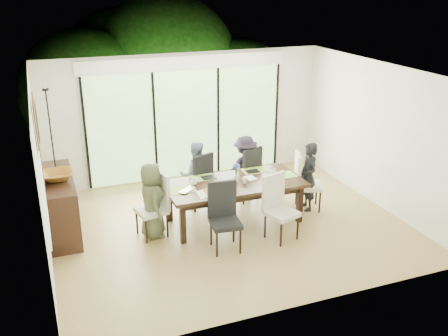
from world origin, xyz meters
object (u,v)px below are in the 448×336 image
object	(u,v)px
person_left_end	(152,200)
vase	(236,178)
cup_a	(194,182)
chair_far_right	(244,172)
table_top	(234,184)
chair_near_left	(226,218)
bowl	(57,176)
chair_right_end	(309,181)
chair_far_left	(196,179)
person_far_left	(196,175)
person_right_end	(308,177)
chair_left_end	(151,206)
person_far_right	(245,168)
cup_b	(245,181)
sideboard	(61,204)
laptop	(190,191)
cup_c	(273,172)

from	to	relation	value
person_left_end	vase	size ratio (longest dim) A/B	10.75
vase	cup_a	size ratio (longest dim) A/B	0.97
chair_far_right	person_left_end	distance (m)	2.20
table_top	person_left_end	size ratio (longest dim) A/B	1.86
chair_near_left	bowl	distance (m)	2.87
chair_right_end	cup_a	distance (m)	2.22
bowl	vase	bearing A→B (deg)	-10.85
cup_a	chair_near_left	bearing A→B (deg)	-78.91
chair_far_left	person_far_left	distance (m)	0.10
chair_far_right	cup_a	size ratio (longest dim) A/B	8.87
chair_far_left	chair_far_right	xyz separation A→B (m)	(1.00, -0.00, 0.00)
person_right_end	person_far_left	bearing A→B (deg)	-106.51
chair_left_end	bowl	world-z (taller)	bowl
chair_near_left	vase	world-z (taller)	chair_near_left
chair_right_end	chair_left_end	bearing A→B (deg)	110.91
person_far_right	cup_a	size ratio (longest dim) A/B	10.40
chair_right_end	cup_b	xyz separation A→B (m)	(-1.35, -0.10, 0.25)
person_left_end	vase	world-z (taller)	person_left_end
cup_a	sideboard	size ratio (longest dim) A/B	0.07
table_top	chair_right_end	size ratio (longest dim) A/B	2.18
sideboard	chair_near_left	bearing A→B (deg)	-33.39
chair_far_right	cup_b	xyz separation A→B (m)	(-0.40, -0.95, 0.25)
chair_far_left	person_right_end	xyz separation A→B (m)	(1.93, -0.85, 0.10)
laptop	bowl	distance (m)	2.20
chair_left_end	person_right_end	xyz separation A→B (m)	(2.98, -0.00, 0.10)
person_left_end	cup_b	distance (m)	1.64
chair_far_left	person_far_left	world-z (taller)	person_far_left
chair_near_left	person_far_left	xyz separation A→B (m)	(0.05, 1.70, 0.10)
person_far_right	laptop	size ratio (longest dim) A/B	3.91
chair_right_end	bowl	xyz separation A→B (m)	(-4.41, 0.62, 0.51)
laptop	sideboard	size ratio (longest dim) A/B	0.19
chair_near_left	chair_right_end	bearing A→B (deg)	29.17
laptop	cup_a	world-z (taller)	cup_a
person_far_left	cup_c	size ratio (longest dim) A/B	10.40
person_far_right	bowl	world-z (taller)	person_far_right
person_far_left	sideboard	size ratio (longest dim) A/B	0.73
chair_far_left	chair_far_right	bearing A→B (deg)	156.28
cup_b	person_far_left	bearing A→B (deg)	122.83
person_far_left	cup_b	bearing A→B (deg)	133.41
person_left_end	person_far_left	size ratio (longest dim) A/B	1.00
chair_near_left	cup_c	size ratio (longest dim) A/B	8.87
chair_left_end	vase	size ratio (longest dim) A/B	9.17
cup_b	chair_near_left	bearing A→B (deg)	-130.17
chair_near_left	cup_c	xyz separation A→B (m)	(1.30, 0.97, 0.25)
chair_right_end	chair_far_right	world-z (taller)	same
person_far_right	vase	world-z (taller)	person_far_right
table_top	chair_left_end	bearing A→B (deg)	-180.00
chair_far_right	person_right_end	size ratio (longest dim) A/B	0.85
chair_far_right	chair_far_left	bearing A→B (deg)	-20.86
table_top	chair_far_right	distance (m)	1.03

